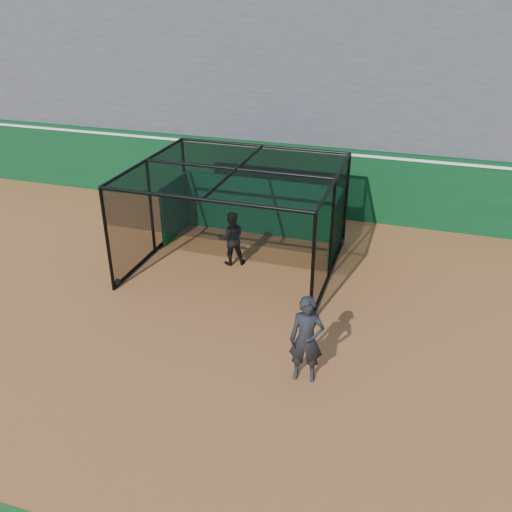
% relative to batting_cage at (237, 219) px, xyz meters
% --- Properties ---
extents(ground, '(120.00, 120.00, 0.00)m').
position_rel_batting_cage_xyz_m(ground, '(0.56, -3.95, -1.47)').
color(ground, '#97592C').
rests_on(ground, ground).
extents(outfield_wall, '(50.00, 0.50, 2.50)m').
position_rel_batting_cage_xyz_m(outfield_wall, '(0.56, 4.55, -0.18)').
color(outfield_wall, '#0B3C1A').
rests_on(outfield_wall, ground).
extents(grandstand, '(50.00, 7.85, 8.95)m').
position_rel_batting_cage_xyz_m(grandstand, '(0.56, 8.32, 3.01)').
color(grandstand, '#4C4C4F').
rests_on(grandstand, ground).
extents(batting_cage, '(5.54, 4.93, 2.94)m').
position_rel_batting_cage_xyz_m(batting_cage, '(0.00, 0.00, 0.00)').
color(batting_cage, black).
rests_on(batting_cage, ground).
extents(batter, '(0.99, 0.91, 1.63)m').
position_rel_batting_cage_xyz_m(batter, '(-0.20, 0.01, -0.65)').
color(batter, black).
rests_on(batter, ground).
extents(on_deck_player, '(0.77, 0.56, 1.94)m').
position_rel_batting_cage_xyz_m(on_deck_player, '(3.06, -4.43, -0.50)').
color(on_deck_player, black).
rests_on(on_deck_player, ground).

